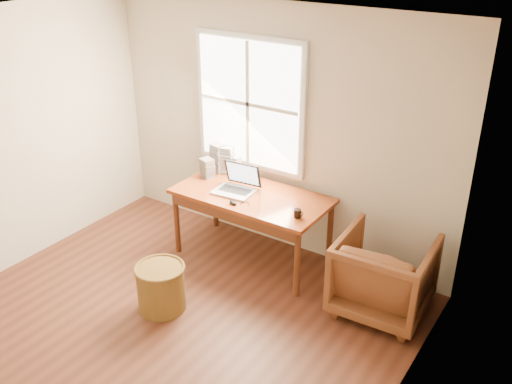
% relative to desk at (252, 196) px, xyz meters
% --- Properties ---
extents(room_shell, '(4.04, 4.54, 2.64)m').
position_rel_desk_xyz_m(room_shell, '(-0.02, -1.64, 0.59)').
color(room_shell, '#572D1E').
rests_on(room_shell, ground).
extents(desk, '(1.60, 0.80, 0.04)m').
position_rel_desk_xyz_m(desk, '(0.00, 0.00, 0.00)').
color(desk, brown).
rests_on(desk, room_shell).
extents(armchair, '(0.85, 0.87, 0.76)m').
position_rel_desk_xyz_m(armchair, '(1.50, -0.09, -0.35)').
color(armchair, brown).
rests_on(armchair, room_shell).
extents(wicker_stool, '(0.46, 0.46, 0.44)m').
position_rel_desk_xyz_m(wicker_stool, '(-0.21, -1.20, -0.51)').
color(wicker_stool, brown).
rests_on(wicker_stool, room_shell).
extents(laptop, '(0.42, 0.43, 0.29)m').
position_rel_desk_xyz_m(laptop, '(-0.17, -0.08, 0.16)').
color(laptop, '#B5B6BD').
rests_on(laptop, desk).
extents(mouse, '(0.11, 0.09, 0.03)m').
position_rel_desk_xyz_m(mouse, '(-0.03, -0.29, 0.04)').
color(mouse, black).
rests_on(mouse, desk).
extents(coffee_mug, '(0.08, 0.08, 0.08)m').
position_rel_desk_xyz_m(coffee_mug, '(0.63, -0.17, 0.06)').
color(coffee_mug, black).
rests_on(coffee_mug, desk).
extents(cd_stack_a, '(0.19, 0.17, 0.31)m').
position_rel_desk_xyz_m(cd_stack_a, '(-0.54, 0.30, 0.17)').
color(cd_stack_a, '#B5B8C1').
rests_on(cd_stack_a, desk).
extents(cd_stack_b, '(0.16, 0.15, 0.21)m').
position_rel_desk_xyz_m(cd_stack_b, '(-0.64, 0.09, 0.12)').
color(cd_stack_b, '#29292E').
rests_on(cd_stack_b, desk).
extents(cd_stack_c, '(0.16, 0.14, 0.32)m').
position_rel_desk_xyz_m(cd_stack_c, '(-0.63, 0.27, 0.18)').
color(cd_stack_c, '#AAAAB9').
rests_on(cd_stack_c, desk).
extents(cd_stack_d, '(0.16, 0.14, 0.20)m').
position_rel_desk_xyz_m(cd_stack_d, '(-0.46, 0.35, 0.12)').
color(cd_stack_d, silver).
rests_on(cd_stack_d, desk).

